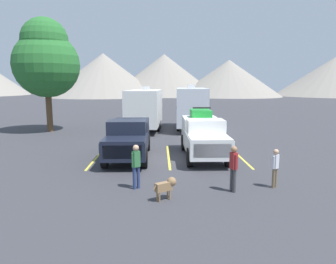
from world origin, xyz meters
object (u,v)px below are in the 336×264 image
at_px(camper_trailer_b, 191,106).
at_px(person_a, 275,166).
at_px(pickup_truck_b, 203,135).
at_px(camper_trailer_a, 145,107).
at_px(pickup_truck_a, 129,137).
at_px(person_b, 234,166).
at_px(person_c, 136,164).
at_px(dog, 167,185).

distance_m(camper_trailer_b, person_a, 15.11).
distance_m(pickup_truck_b, person_a, 5.59).
xyz_separation_m(camper_trailer_a, person_a, (5.71, -14.76, -1.09)).
relative_size(camper_trailer_b, person_a, 5.05).
distance_m(pickup_truck_a, person_b, 7.00).
bearing_deg(pickup_truck_b, person_a, -68.48).
bearing_deg(pickup_truck_b, camper_trailer_a, 110.91).
bearing_deg(person_a, pickup_truck_a, 140.43).
distance_m(pickup_truck_a, camper_trailer_a, 9.76).
distance_m(camper_trailer_b, person_b, 15.40).
xyz_separation_m(person_b, person_c, (-3.61, 0.42, -0.01)).
bearing_deg(person_b, camper_trailer_a, 104.77).
xyz_separation_m(pickup_truck_b, person_b, (0.34, -5.59, -0.22)).
height_order(camper_trailer_a, person_c, camper_trailer_a).
height_order(pickup_truck_b, person_a, pickup_truck_b).
distance_m(camper_trailer_b, person_c, 15.41).
distance_m(camper_trailer_a, dog, 16.02).
bearing_deg(dog, pickup_truck_a, 107.44).
height_order(pickup_truck_a, camper_trailer_b, camper_trailer_b).
bearing_deg(pickup_truck_b, dog, -108.60).
bearing_deg(pickup_truck_a, person_b, -51.06).
height_order(pickup_truck_b, person_b, pickup_truck_b).
distance_m(person_b, person_c, 3.64).
bearing_deg(dog, camper_trailer_a, 95.51).
bearing_deg(pickup_truck_b, camper_trailer_b, 88.01).
bearing_deg(person_c, dog, -44.61).
bearing_deg(camper_trailer_a, pickup_truck_a, -92.38).
distance_m(person_a, person_b, 1.76).
distance_m(pickup_truck_b, camper_trailer_b, 9.81).
height_order(pickup_truck_a, camper_trailer_a, camper_trailer_a).
relative_size(pickup_truck_b, camper_trailer_b, 0.72).
relative_size(pickup_truck_b, person_a, 3.61).
bearing_deg(pickup_truck_a, dog, -72.56).
bearing_deg(camper_trailer_b, pickup_truck_b, -91.99).
bearing_deg(pickup_truck_a, camper_trailer_a, 87.62).
distance_m(pickup_truck_b, person_c, 6.13).
xyz_separation_m(camper_trailer_b, dog, (-2.46, -16.08, -1.52)).
xyz_separation_m(pickup_truck_b, person_a, (2.05, -5.20, -0.34)).
relative_size(pickup_truck_b, person_c, 3.21).
height_order(pickup_truck_a, person_b, pickup_truck_a).
xyz_separation_m(person_a, person_c, (-5.32, 0.02, 0.11)).
relative_size(person_a, dog, 1.88).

